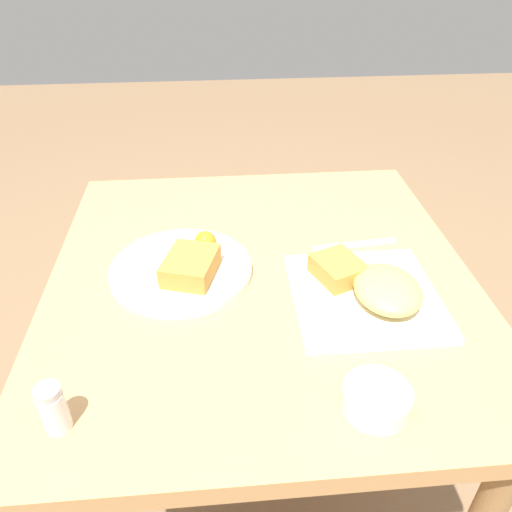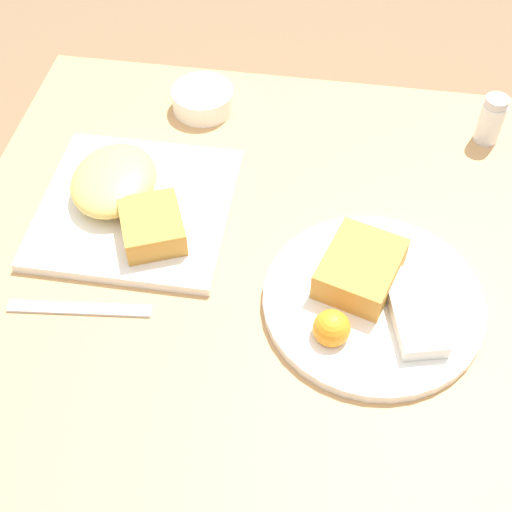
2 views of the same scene
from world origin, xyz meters
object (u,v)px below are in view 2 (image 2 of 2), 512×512
salt_shaker (490,122)px  plate_square_near (130,200)px  sauce_ramekin (203,99)px  plate_oval_far (371,296)px  butter_knife (79,309)px

salt_shaker → plate_square_near: bearing=-65.2°
sauce_ramekin → plate_oval_far: bearing=39.4°
plate_oval_far → sauce_ramekin: (-0.34, -0.28, 0.00)m
sauce_ramekin → butter_knife: size_ratio=0.54×
plate_oval_far → sauce_ramekin: size_ratio=2.83×
plate_square_near → plate_oval_far: plate_square_near is taller
plate_square_near → plate_oval_far: 0.35m
plate_square_near → butter_knife: 0.17m
butter_knife → plate_oval_far: bearing=4.2°
salt_shaker → sauce_ramekin: bearing=-90.8°
sauce_ramekin → butter_knife: bearing=-10.3°
salt_shaker → butter_knife: bearing=-52.0°
butter_knife → plate_square_near: bearing=77.5°
plate_square_near → salt_shaker: bearing=114.8°
plate_square_near → plate_oval_far: (0.11, 0.33, -0.01)m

